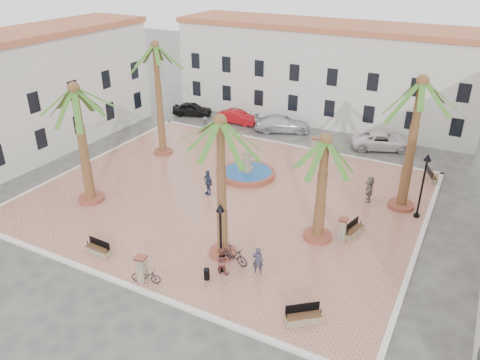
% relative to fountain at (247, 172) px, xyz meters
% --- Properties ---
extents(ground, '(120.00, 120.00, 0.00)m').
position_rel_fountain_xyz_m(ground, '(0.21, -3.47, -0.45)').
color(ground, '#56544F').
rests_on(ground, ground).
extents(plaza, '(26.00, 22.00, 0.15)m').
position_rel_fountain_xyz_m(plaza, '(0.21, -3.47, -0.37)').
color(plaza, tan).
rests_on(plaza, ground).
extents(kerb_n, '(26.30, 0.30, 0.16)m').
position_rel_fountain_xyz_m(kerb_n, '(0.21, 7.53, -0.37)').
color(kerb_n, silver).
rests_on(kerb_n, ground).
extents(kerb_s, '(26.30, 0.30, 0.16)m').
position_rel_fountain_xyz_m(kerb_s, '(0.21, -14.47, -0.37)').
color(kerb_s, silver).
rests_on(kerb_s, ground).
extents(kerb_e, '(0.30, 22.30, 0.16)m').
position_rel_fountain_xyz_m(kerb_e, '(13.21, -3.47, -0.37)').
color(kerb_e, silver).
rests_on(kerb_e, ground).
extents(kerb_w, '(0.30, 22.30, 0.16)m').
position_rel_fountain_xyz_m(kerb_w, '(-12.79, -3.47, -0.37)').
color(kerb_w, silver).
rests_on(kerb_w, ground).
extents(building_north, '(30.40, 7.40, 9.50)m').
position_rel_fountain_xyz_m(building_north, '(0.21, 16.53, 4.32)').
color(building_north, silver).
rests_on(building_north, ground).
extents(building_west, '(6.40, 24.40, 10.00)m').
position_rel_fountain_xyz_m(building_west, '(-18.78, -3.47, 4.57)').
color(building_west, silver).
rests_on(building_west, ground).
extents(fountain, '(4.24, 4.24, 2.19)m').
position_rel_fountain_xyz_m(fountain, '(0.00, 0.00, 0.00)').
color(fountain, '#A44B38').
rests_on(fountain, plaza).
extents(palm_nw, '(5.11, 5.11, 9.40)m').
position_rel_fountain_xyz_m(palm_nw, '(-8.46, 0.67, 7.83)').
color(palm_nw, '#A44B38').
rests_on(palm_nw, plaza).
extents(palm_sw, '(5.78, 5.78, 8.34)m').
position_rel_fountain_xyz_m(palm_sw, '(-7.85, -8.51, 6.70)').
color(palm_sw, '#A44B38').
rests_on(palm_sw, plaza).
extents(palm_s, '(5.08, 5.08, 8.38)m').
position_rel_fountain_xyz_m(palm_s, '(3.45, -9.76, 6.86)').
color(palm_s, '#A44B38').
rests_on(palm_s, plaza).
extents(palm_e, '(5.62, 5.62, 6.72)m').
position_rel_fountain_xyz_m(palm_e, '(7.67, -5.59, 5.17)').
color(palm_e, '#A44B38').
rests_on(palm_e, plaza).
extents(palm_ne, '(5.71, 5.71, 9.03)m').
position_rel_fountain_xyz_m(palm_ne, '(11.39, 0.65, 7.38)').
color(palm_ne, '#A44B38').
rests_on(palm_ne, plaza).
extents(bench_s, '(1.65, 0.56, 0.86)m').
position_rel_fountain_xyz_m(bench_s, '(-2.87, -13.11, -0.05)').
color(bench_s, gray).
rests_on(bench_s, plaza).
extents(bench_se, '(1.72, 1.53, 0.93)m').
position_rel_fountain_xyz_m(bench_se, '(9.50, -12.74, -0.03)').
color(bench_se, gray).
rests_on(bench_se, plaza).
extents(bench_e, '(0.91, 1.77, 0.89)m').
position_rel_fountain_xyz_m(bench_e, '(9.50, -4.28, -0.05)').
color(bench_e, gray).
rests_on(bench_e, plaza).
extents(bench_ne, '(1.06, 1.68, 0.85)m').
position_rel_fountain_xyz_m(bench_ne, '(12.60, 5.96, -0.06)').
color(bench_ne, gray).
rests_on(bench_ne, plaza).
extents(lamppost_s, '(0.45, 0.45, 4.15)m').
position_rel_fountain_xyz_m(lamppost_s, '(4.15, -11.14, 2.51)').
color(lamppost_s, black).
rests_on(lamppost_s, plaza).
extents(lamppost_e, '(0.48, 0.48, 4.44)m').
position_rel_fountain_xyz_m(lamppost_e, '(12.55, -0.19, 2.71)').
color(lamppost_e, black).
rests_on(lamppost_e, plaza).
extents(bollard_se, '(0.60, 0.60, 1.54)m').
position_rel_fountain_xyz_m(bollard_se, '(0.95, -13.87, 0.50)').
color(bollard_se, gray).
rests_on(bollard_se, plaza).
extents(bollard_n, '(0.56, 0.56, 1.39)m').
position_rel_fountain_xyz_m(bollard_n, '(2.98, 6.65, 0.42)').
color(bollard_n, gray).
rests_on(bollard_n, plaza).
extents(bollard_e, '(0.57, 0.57, 1.47)m').
position_rel_fountain_xyz_m(bollard_e, '(9.02, -5.17, 0.46)').
color(bollard_e, gray).
rests_on(bollard_e, plaza).
extents(litter_bin, '(0.32, 0.32, 0.63)m').
position_rel_fountain_xyz_m(litter_bin, '(3.84, -12.14, 0.02)').
color(litter_bin, black).
rests_on(litter_bin, plaza).
extents(cyclist_a, '(0.67, 0.55, 1.58)m').
position_rel_fountain_xyz_m(cyclist_a, '(5.97, -10.37, 0.49)').
color(cyclist_a, '#2F3045').
rests_on(cyclist_a, plaza).
extents(bicycle_a, '(1.67, 1.03, 0.83)m').
position_rel_fountain_xyz_m(bicycle_a, '(1.20, -13.87, 0.12)').
color(bicycle_a, black).
rests_on(bicycle_a, plaza).
extents(cyclist_b, '(0.82, 0.67, 1.58)m').
position_rel_fountain_xyz_m(cyclist_b, '(4.29, -11.30, 0.49)').
color(cyclist_b, brown).
rests_on(cyclist_b, plaza).
extents(bicycle_b, '(1.83, 0.75, 1.07)m').
position_rel_fountain_xyz_m(bicycle_b, '(4.46, -10.25, 0.24)').
color(bicycle_b, black).
rests_on(bicycle_b, plaza).
extents(pedestrian_fountain_a, '(0.85, 0.63, 1.59)m').
position_rel_fountain_xyz_m(pedestrian_fountain_a, '(-2.96, 0.98, 0.50)').
color(pedestrian_fountain_a, '#957559').
rests_on(pedestrian_fountain_a, plaza).
extents(pedestrian_fountain_b, '(1.17, 0.87, 1.85)m').
position_rel_fountain_xyz_m(pedestrian_fountain_b, '(-1.12, -3.92, 0.63)').
color(pedestrian_fountain_b, '#2B384F').
rests_on(pedestrian_fountain_b, plaza).
extents(pedestrian_north, '(0.86, 1.15, 1.59)m').
position_rel_fountain_xyz_m(pedestrian_north, '(-7.80, 6.48, 0.50)').
color(pedestrian_north, '#444348').
rests_on(pedestrian_north, plaza).
extents(pedestrian_east, '(0.93, 1.82, 1.87)m').
position_rel_fountain_xyz_m(pedestrian_east, '(9.20, 0.42, 0.64)').
color(pedestrian_east, gray).
rests_on(pedestrian_east, plaza).
extents(car_black, '(4.42, 2.87, 1.40)m').
position_rel_fountain_xyz_m(car_black, '(-12.00, 10.63, 0.25)').
color(car_black, black).
rests_on(car_black, ground).
extents(car_red, '(4.11, 1.51, 1.34)m').
position_rel_fountain_xyz_m(car_red, '(-6.64, 10.68, 0.22)').
color(car_red, '#AB0E16').
rests_on(car_red, ground).
extents(car_silver, '(5.72, 4.17, 1.54)m').
position_rel_fountain_xyz_m(car_silver, '(-1.71, 10.66, 0.32)').
color(car_silver, silver).
rests_on(car_silver, ground).
extents(car_white, '(5.90, 4.35, 1.49)m').
position_rel_fountain_xyz_m(car_white, '(7.80, 10.79, 0.30)').
color(car_white, white).
rests_on(car_white, ground).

